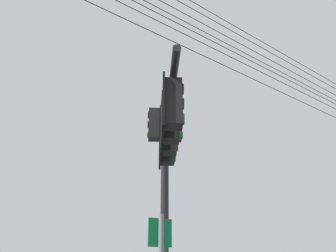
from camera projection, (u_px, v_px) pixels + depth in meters
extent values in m
cylinder|color=black|center=(165.00, 229.00, 7.15)|extent=(0.20, 0.20, 5.58)
cylinder|color=black|center=(169.00, 108.00, 6.46)|extent=(1.17, 3.65, 0.14)
cube|color=black|center=(176.00, 125.00, 8.40)|extent=(0.37, 0.37, 0.90)
cube|color=black|center=(170.00, 125.00, 8.39)|extent=(0.16, 0.43, 1.04)
cylinder|color=#360503|center=(182.00, 116.00, 8.55)|extent=(0.08, 0.20, 0.20)
cylinder|color=#3C2703|center=(182.00, 125.00, 8.41)|extent=(0.08, 0.20, 0.20)
cylinder|color=green|center=(182.00, 135.00, 8.28)|extent=(0.08, 0.20, 0.20)
cube|color=black|center=(154.00, 125.00, 8.37)|extent=(0.37, 0.37, 0.90)
cube|color=black|center=(160.00, 125.00, 8.38)|extent=(0.16, 0.43, 1.04)
cylinder|color=#360503|center=(148.00, 115.00, 8.50)|extent=(0.08, 0.20, 0.20)
cylinder|color=#3C2703|center=(148.00, 124.00, 8.36)|extent=(0.08, 0.20, 0.20)
cylinder|color=green|center=(148.00, 134.00, 8.23)|extent=(0.08, 0.20, 0.20)
cube|color=black|center=(167.00, 145.00, 6.83)|extent=(0.37, 0.37, 0.90)
cube|color=black|center=(160.00, 144.00, 6.82)|extent=(0.15, 0.44, 1.04)
cylinder|color=#360503|center=(175.00, 133.00, 6.97)|extent=(0.08, 0.20, 0.20)
cylinder|color=#3C2703|center=(175.00, 145.00, 6.84)|extent=(0.08, 0.20, 0.20)
cylinder|color=green|center=(175.00, 157.00, 6.70)|extent=(0.08, 0.20, 0.20)
cube|color=black|center=(169.00, 133.00, 6.30)|extent=(0.36, 0.36, 0.90)
cube|color=black|center=(161.00, 133.00, 6.30)|extent=(0.14, 0.44, 1.04)
cylinder|color=#360503|center=(177.00, 120.00, 6.44)|extent=(0.08, 0.20, 0.20)
cylinder|color=#3C2703|center=(177.00, 133.00, 6.30)|extent=(0.08, 0.20, 0.20)
cylinder|color=green|center=(177.00, 147.00, 6.17)|extent=(0.08, 0.20, 0.20)
cube|color=black|center=(171.00, 120.00, 5.77)|extent=(0.37, 0.37, 0.90)
cube|color=black|center=(162.00, 120.00, 5.77)|extent=(0.16, 0.43, 1.04)
cylinder|color=#360503|center=(179.00, 106.00, 5.92)|extent=(0.08, 0.20, 0.20)
cylinder|color=#3C2703|center=(180.00, 120.00, 5.78)|extent=(0.08, 0.20, 0.20)
cylinder|color=green|center=(180.00, 134.00, 5.65)|extent=(0.08, 0.20, 0.20)
cube|color=black|center=(173.00, 104.00, 5.25)|extent=(0.36, 0.36, 0.90)
cube|color=black|center=(164.00, 104.00, 5.24)|extent=(0.15, 0.44, 1.04)
cylinder|color=#360503|center=(183.00, 89.00, 5.39)|extent=(0.08, 0.20, 0.20)
cylinder|color=#3C2703|center=(183.00, 104.00, 5.25)|extent=(0.08, 0.20, 0.20)
cylinder|color=green|center=(183.00, 119.00, 5.12)|extent=(0.08, 0.20, 0.20)
cube|color=#0C7238|center=(160.00, 232.00, 4.04)|extent=(0.29, 0.23, 0.36)
cube|color=white|center=(159.00, 233.00, 4.05)|extent=(0.23, 0.17, 0.30)
cylinder|color=black|center=(127.00, 20.00, 9.08)|extent=(20.95, 22.66, 0.63)
cylinder|color=black|center=(128.00, 6.00, 9.34)|extent=(20.95, 22.66, 0.63)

